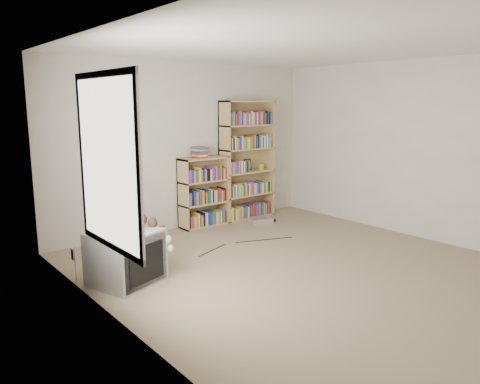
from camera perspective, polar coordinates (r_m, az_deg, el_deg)
floor at (r=5.56m, az=7.85°, el=-9.26°), size 4.50×5.00×0.01m
wall_back at (r=7.20m, az=-6.54°, el=5.57°), size 4.50×0.02×2.50m
wall_left at (r=3.95m, az=-14.75°, el=1.02°), size 0.02×5.00×2.50m
wall_right at (r=7.07m, az=20.82°, el=4.84°), size 0.02×5.00×2.50m
ceiling at (r=5.26m, az=8.58°, el=17.27°), size 4.50×5.00×0.02m
window at (r=4.11m, az=-15.85°, el=3.46°), size 0.02×1.22×1.52m
crt_tv at (r=5.16m, az=-13.82°, el=-7.73°), size 0.82×0.78×0.57m
cat at (r=5.07m, az=-13.44°, el=-3.46°), size 0.83×0.53×0.61m
bookcase_tall at (r=7.75m, az=0.81°, el=3.51°), size 0.97×0.30×1.93m
bookcase_short at (r=7.29m, az=-4.51°, el=-0.31°), size 0.78×0.30×1.08m
book_stack at (r=7.13m, az=-4.95°, el=4.83°), size 0.20×0.26×0.17m
green_mug at (r=7.93m, az=2.54°, el=3.09°), size 0.08×0.08×0.09m
framed_print at (r=7.87m, az=0.91°, el=3.37°), size 0.14×0.05×0.18m
dvd_player at (r=7.55m, az=2.53°, el=-3.45°), size 0.41×0.34×0.08m
wall_outlet at (r=5.30m, az=-19.72°, el=-7.15°), size 0.01×0.08×0.13m
floor_cables at (r=6.67m, az=-0.34°, el=-5.69°), size 1.20×0.70×0.01m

